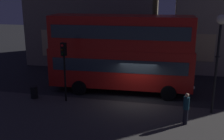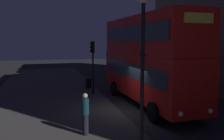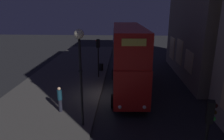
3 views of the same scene
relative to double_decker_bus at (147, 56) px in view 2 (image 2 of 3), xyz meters
The scene contains 7 objects.
ground_plane 3.79m from the double_decker_bus, 48.94° to the right, with size 80.00×80.00×0.00m, color #232326.
sidewalk_slab 7.04m from the double_decker_bus, 77.00° to the right, with size 44.00×7.91×0.12m, color #423F3D.
double_decker_bus is the anchor object (origin of this frame).
traffic_light_near_kerb 4.31m from the double_decker_bus, 137.13° to the right, with size 0.37×0.39×3.93m.
street_lamp 6.89m from the double_decker_bus, 24.75° to the right, with size 0.55×0.55×5.83m.
pedestrian 6.81m from the double_decker_bus, 46.24° to the right, with size 0.32×0.32×1.80m.
litter_bin 6.70m from the double_decker_bus, 152.22° to the right, with size 0.49×0.49×0.83m, color black.
Camera 2 is at (12.76, -4.52, 4.09)m, focal length 38.42 mm.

